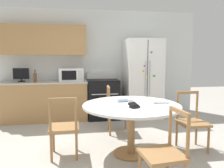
{
  "coord_description": "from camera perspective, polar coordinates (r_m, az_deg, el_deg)",
  "views": [
    {
      "loc": [
        -0.45,
        -2.84,
        1.44
      ],
      "look_at": [
        0.2,
        1.15,
        0.95
      ],
      "focal_mm": 35.0,
      "sensor_mm": 36.0,
      "label": 1
    }
  ],
  "objects": [
    {
      "name": "countertop_tv",
      "position": [
        5.31,
        -22.63,
        2.31
      ],
      "size": [
        0.34,
        0.16,
        0.31
      ],
      "color": "black",
      "rests_on": "kitchen_counter"
    },
    {
      "name": "dining_chair_right",
      "position": [
        3.69,
        20.07,
        -9.33
      ],
      "size": [
        0.42,
        0.42,
        0.9
      ],
      "rotation": [
        0.0,
        0.0,
        3.14
      ],
      "color": "#9E7042",
      "rests_on": "ground_plane"
    },
    {
      "name": "dining_table",
      "position": [
        3.24,
        5.06,
        -7.32
      ],
      "size": [
        1.43,
        1.43,
        0.76
      ],
      "color": "white",
      "rests_on": "ground_plane"
    },
    {
      "name": "wallet",
      "position": [
        3.01,
        5.76,
        -5.66
      ],
      "size": [
        0.17,
        0.17,
        0.07
      ],
      "color": "black",
      "rests_on": "dining_table"
    },
    {
      "name": "oven_range",
      "position": [
        5.23,
        -2.36,
        -3.81
      ],
      "size": [
        0.73,
        0.68,
        1.08
      ],
      "color": "black",
      "rests_on": "ground_plane"
    },
    {
      "name": "candle_glass",
      "position": [
        3.17,
        4.95,
        -4.83
      ],
      "size": [
        0.08,
        0.08,
        0.08
      ],
      "color": "silver",
      "rests_on": "dining_table"
    },
    {
      "name": "refrigerator",
      "position": [
        5.32,
        7.98,
        1.38
      ],
      "size": [
        0.85,
        0.76,
        1.87
      ],
      "color": "white",
      "rests_on": "ground_plane"
    },
    {
      "name": "microwave",
      "position": [
        5.15,
        -10.52,
        2.43
      ],
      "size": [
        0.55,
        0.41,
        0.3
      ],
      "color": "white",
      "rests_on": "kitchen_counter"
    },
    {
      "name": "folded_napkin",
      "position": [
        3.38,
        2.97,
        -4.25
      ],
      "size": [
        0.19,
        0.07,
        0.05
      ],
      "color": "#A3BCDB",
      "rests_on": "dining_table"
    },
    {
      "name": "counter_bottle",
      "position": [
        5.12,
        -19.44,
        1.64
      ],
      "size": [
        0.07,
        0.07,
        0.28
      ],
      "color": "brown",
      "rests_on": "kitchen_counter"
    },
    {
      "name": "dining_chair_left",
      "position": [
        3.28,
        -12.42,
        -11.1
      ],
      "size": [
        0.42,
        0.42,
        0.9
      ],
      "rotation": [
        0.0,
        0.0,
        6.29
      ],
      "color": "#9E7042",
      "rests_on": "ground_plane"
    },
    {
      "name": "kitchen_counter",
      "position": [
        5.28,
        -17.4,
        -4.21
      ],
      "size": [
        2.0,
        0.64,
        0.9
      ],
      "color": "#AD7F4C",
      "rests_on": "ground_plane"
    },
    {
      "name": "mail_stack",
      "position": [
        3.46,
        12.29,
        -4.39
      ],
      "size": [
        0.3,
        0.35,
        0.02
      ],
      "color": "white",
      "rests_on": "dining_table"
    },
    {
      "name": "back_wall",
      "position": [
        5.44,
        -7.78,
        6.8
      ],
      "size": [
        5.2,
        0.44,
        2.6
      ],
      "color": "silver",
      "rests_on": "ground_plane"
    },
    {
      "name": "ground_plane",
      "position": [
        3.21,
        -0.26,
        -19.68
      ],
      "size": [
        14.0,
        14.0,
        0.0
      ],
      "primitive_type": "plane",
      "color": "#B2ADA3"
    },
    {
      "name": "dining_chair_far",
      "position": [
        4.22,
        1.22,
        -6.87
      ],
      "size": [
        0.45,
        0.45,
        0.9
      ],
      "rotation": [
        0.0,
        0.0,
        4.65
      ],
      "color": "#9E7042",
      "rests_on": "ground_plane"
    },
    {
      "name": "dining_chair_near",
      "position": [
        2.47,
        13.49,
        -17.29
      ],
      "size": [
        0.46,
        0.46,
        0.9
      ],
      "rotation": [
        0.0,
        0.0,
        1.67
      ],
      "color": "#9E7042",
      "rests_on": "ground_plane"
    }
  ]
}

